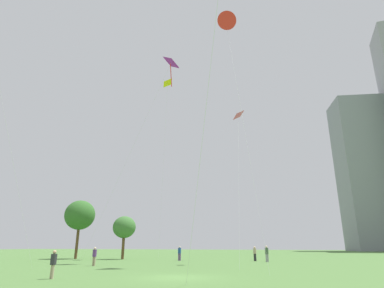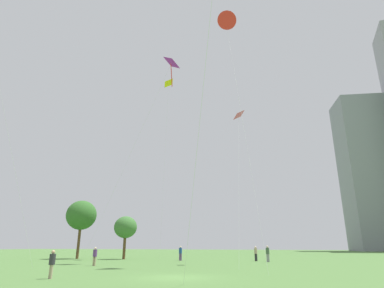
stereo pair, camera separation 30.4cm
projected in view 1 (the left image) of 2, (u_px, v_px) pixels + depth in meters
The scene contains 13 objects.
ground at pixel (178, 278), 19.27m from camera, with size 280.00×280.00×0.00m, color #4C7538.
person_standing_0 at pixel (255, 252), 40.07m from camera, with size 0.39×0.39×1.77m.
person_standing_1 at pixel (267, 252), 37.91m from camera, with size 0.41×0.41×1.83m.
person_standing_2 at pixel (53, 262), 18.71m from camera, with size 0.35×0.35×1.58m.
person_standing_3 at pixel (94, 255), 30.51m from camera, with size 0.38×0.38×1.71m.
person_standing_4 at pixel (180, 252), 41.43m from camera, with size 0.40×0.40×1.79m.
kite_flying_0 at pixel (171, 65), 42.80m from camera, with size 12.06×1.99×25.96m.
kite_flying_1 at pixel (226, 22), 38.15m from camera, with size 5.26×10.15×28.60m.
kite_flying_2 at pixel (167, 85), 54.31m from camera, with size 2.55×2.81×28.62m.
kite_flying_4 at pixel (238, 117), 38.21m from camera, with size 1.42×8.83×17.21m.
park_tree_0 at pixel (80, 215), 48.15m from camera, with size 4.45×4.45×8.41m.
park_tree_1 at pixel (124, 227), 46.25m from camera, with size 3.28×3.28×5.94m.
distant_highrise_1 at pixel (369, 171), 119.08m from camera, with size 19.94×14.75×56.42m, color gray.
Camera 1 is at (7.07, -19.59, 1.84)m, focal length 29.90 mm.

